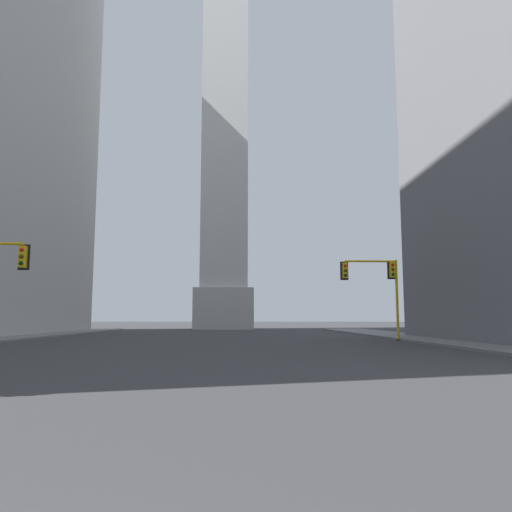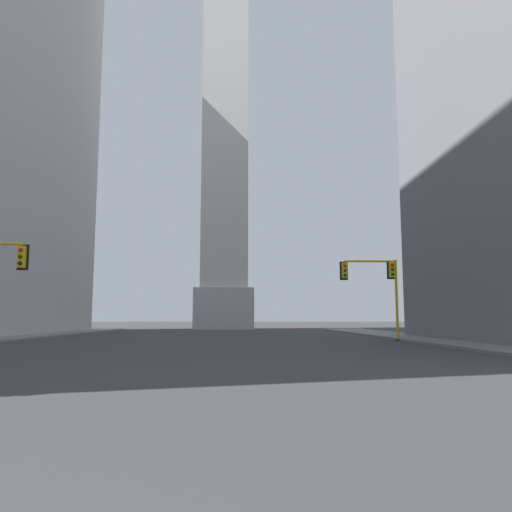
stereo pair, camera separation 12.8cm
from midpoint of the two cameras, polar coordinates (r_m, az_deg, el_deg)
The scene contains 3 objects.
sidewalk_right at distance 29.35m, azimuth 26.07°, elevation -9.32°, with size 5.00×82.55×0.15m, color slate.
obelisk at distance 76.75m, azimuth -3.53°, elevation 17.13°, with size 8.09×8.09×68.82m.
traffic_light_mid_right at distance 36.36m, azimuth 13.66°, elevation -2.60°, with size 4.17×0.50×5.68m.
Camera 1 is at (2.10, -1.19, 1.59)m, focal length 35.00 mm.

